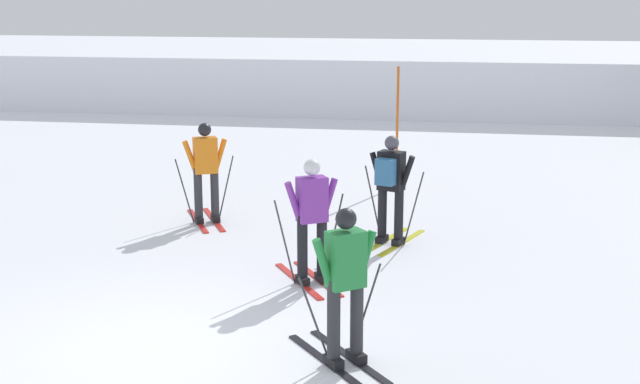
# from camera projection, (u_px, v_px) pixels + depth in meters

# --- Properties ---
(ground_plane) EXTENTS (120.00, 120.00, 0.00)m
(ground_plane) POSITION_uv_depth(u_px,v_px,m) (148.00, 348.00, 9.66)
(ground_plane) COLOR white
(far_snow_ridge) EXTENTS (80.00, 6.87, 1.77)m
(far_snow_ridge) POSITION_uv_depth(u_px,v_px,m) (366.00, 79.00, 29.41)
(far_snow_ridge) COLOR white
(far_snow_ridge) RESTS_ON ground
(skier_green) EXTENTS (1.28, 1.48, 1.71)m
(skier_green) POSITION_uv_depth(u_px,v_px,m) (345.00, 282.00, 9.03)
(skier_green) COLOR black
(skier_green) RESTS_ON ground
(skier_orange) EXTENTS (1.06, 1.59, 1.71)m
(skier_orange) POSITION_uv_depth(u_px,v_px,m) (206.00, 170.00, 14.59)
(skier_orange) COLOR red
(skier_orange) RESTS_ON ground
(skier_purple) EXTENTS (1.16, 1.55, 1.71)m
(skier_purple) POSITION_uv_depth(u_px,v_px,m) (312.00, 218.00, 11.56)
(skier_purple) COLOR red
(skier_purple) RESTS_ON ground
(skier_black) EXTENTS (0.95, 1.63, 1.71)m
(skier_black) POSITION_uv_depth(u_px,v_px,m) (390.00, 185.00, 13.32)
(skier_black) COLOR gold
(skier_black) RESTS_ON ground
(trail_marker_pole) EXTENTS (0.05, 0.05, 2.40)m
(trail_marker_pole) POSITION_uv_depth(u_px,v_px,m) (397.00, 128.00, 17.19)
(trail_marker_pole) COLOR #C65614
(trail_marker_pole) RESTS_ON ground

